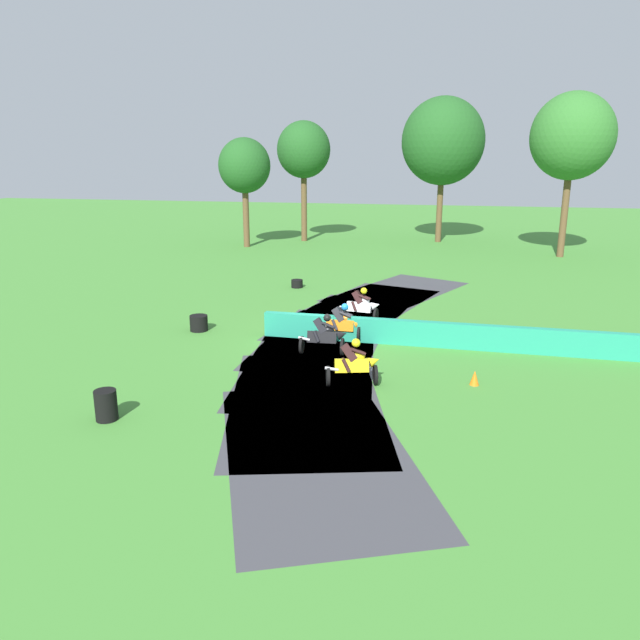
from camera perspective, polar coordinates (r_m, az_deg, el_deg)
ground_plane at (r=22.52m, az=0.33°, el=-1.77°), size 120.00×120.00×0.00m
track_asphalt at (r=22.36m, az=2.33°, el=-1.90°), size 7.92×25.93×0.01m
safety_barrier at (r=21.87m, az=13.69°, el=-1.52°), size 14.83×0.73×0.90m
motorcycle_lead_white at (r=24.77m, az=3.87°, el=1.36°), size 1.71×0.89×1.43m
motorcycle_chase_orange at (r=22.14m, az=2.11°, el=-0.31°), size 1.69×0.72×1.42m
motorcycle_trailing_black at (r=20.76m, az=0.42°, el=-1.43°), size 1.68×0.85×1.43m
motorcycle_fourth_yellow at (r=18.07m, az=3.20°, el=-4.03°), size 1.68×1.09×1.43m
tire_stack_near at (r=31.04m, az=-2.16°, el=3.41°), size 0.58×0.58×0.40m
tire_stack_mid_a at (r=23.94m, az=-11.23°, el=-0.28°), size 0.68×0.68×0.60m
tire_stack_mid_b at (r=16.71m, az=-19.32°, el=-7.50°), size 0.57×0.57×0.80m
traffic_cone at (r=18.67m, az=14.21°, el=-5.24°), size 0.28×0.28×0.44m
tree_far_left at (r=44.45m, az=-7.06°, el=14.03°), size 3.64×3.64×7.63m
tree_far_right at (r=47.20m, az=-1.53°, el=15.52°), size 3.98×3.98×8.89m
tree_mid_rise at (r=47.53m, az=11.39°, el=16.01°), size 6.04×6.04×10.56m
tree_behind_barrier at (r=42.77m, az=22.47°, el=15.51°), size 5.13×5.13×10.28m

